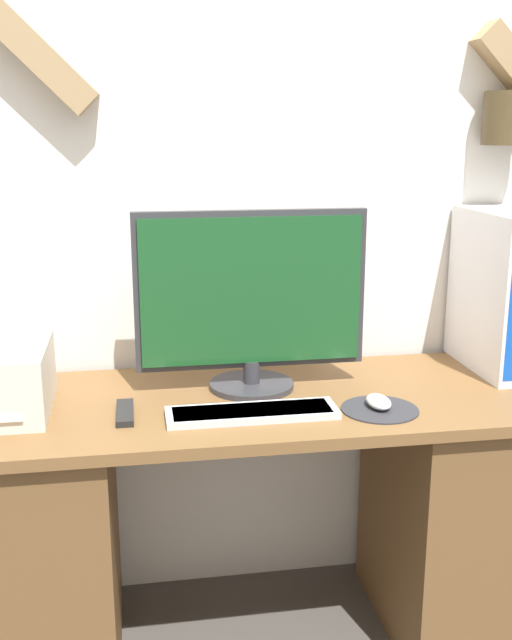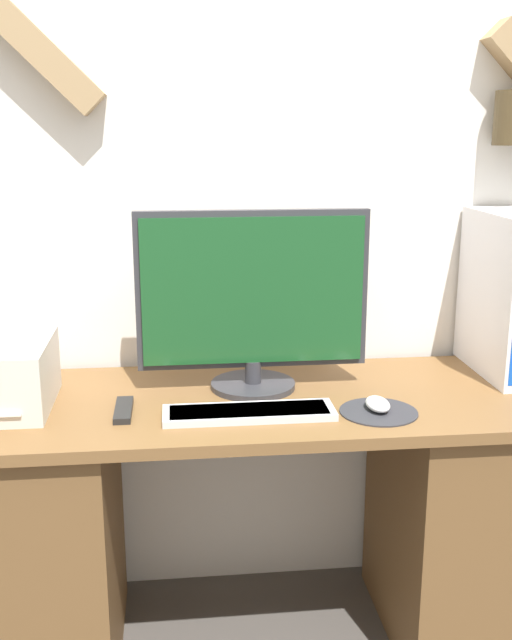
% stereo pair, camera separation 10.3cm
% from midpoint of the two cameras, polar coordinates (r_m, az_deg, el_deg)
% --- Properties ---
extents(wall_back, '(6.40, 0.20, 2.70)m').
position_cam_midpoint_polar(wall_back, '(2.23, 0.44, 12.18)').
color(wall_back, white).
rests_on(wall_back, ground_plane).
extents(desk, '(1.79, 0.60, 0.75)m').
position_cam_midpoint_polar(desk, '(2.15, 1.41, -14.98)').
color(desk, brown).
rests_on(desk, ground_plane).
extents(monitor, '(0.62, 0.23, 0.49)m').
position_cam_midpoint_polar(monitor, '(2.00, 1.22, 1.66)').
color(monitor, '#333338').
rests_on(monitor, desk).
extents(keyboard, '(0.43, 0.12, 0.02)m').
position_cam_midpoint_polar(keyboard, '(1.87, 1.05, -7.07)').
color(keyboard, silver).
rests_on(keyboard, desk).
extents(mousepad, '(0.20, 0.20, 0.00)m').
position_cam_midpoint_polar(mousepad, '(1.92, 10.84, -6.90)').
color(mousepad, '#2D2D33').
rests_on(mousepad, desk).
extents(mouse, '(0.06, 0.10, 0.03)m').
position_cam_midpoint_polar(mouse, '(1.93, 10.78, -6.32)').
color(mouse, silver).
rests_on(mouse, mousepad).
extents(remote_control, '(0.04, 0.16, 0.02)m').
position_cam_midpoint_polar(remote_control, '(1.91, -8.54, -6.81)').
color(remote_control, black).
rests_on(remote_control, desk).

